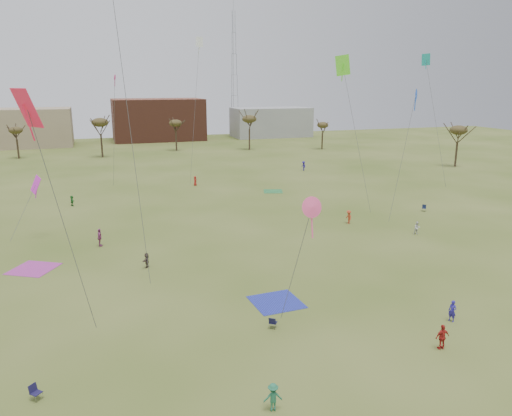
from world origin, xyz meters
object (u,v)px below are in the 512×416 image
object	(u,v)px
radio_tower	(234,74)
spectator_fore_a	(442,337)
camp_chair_right	(424,209)
camp_chair_center	(273,325)
flyer_near_right	(452,311)
camp_chair_left	(36,395)
flyer_near_center	(273,397)

from	to	relation	value
radio_tower	spectator_fore_a	bearing A→B (deg)	-100.13
spectator_fore_a	radio_tower	distance (m)	134.34
camp_chair_right	radio_tower	world-z (taller)	radio_tower
spectator_fore_a	camp_chair_center	bearing A→B (deg)	-32.70
camp_chair_center	flyer_near_right	bearing A→B (deg)	-156.91
camp_chair_left	radio_tower	distance (m)	138.32
flyer_near_center	camp_chair_right	size ratio (longest dim) A/B	1.77
camp_chair_center	radio_tower	size ratio (longest dim) A/B	0.02
flyer_near_center	flyer_near_right	world-z (taller)	flyer_near_right
camp_chair_center	camp_chair_left	bearing A→B (deg)	49.86
spectator_fore_a	camp_chair_left	size ratio (longest dim) A/B	1.94
camp_chair_left	spectator_fore_a	bearing A→B (deg)	-51.43
flyer_near_center	spectator_fore_a	xyz separation A→B (m)	(12.38, 2.30, 0.07)
flyer_near_right	camp_chair_right	distance (m)	32.07
flyer_near_center	camp_chair_center	size ratio (longest dim) A/B	1.77
camp_chair_left	camp_chair_center	distance (m)	15.26
camp_chair_right	flyer_near_right	bearing A→B (deg)	-84.39
flyer_near_right	spectator_fore_a	distance (m)	4.32
flyer_near_center	camp_chair_center	bearing A→B (deg)	-103.69
radio_tower	camp_chair_center	bearing A→B (deg)	-104.67
flyer_near_center	camp_chair_center	world-z (taller)	flyer_near_center
flyer_near_right	camp_chair_center	xyz separation A→B (m)	(-12.51, 3.05, -0.53)
flyer_near_center	camp_chair_left	bearing A→B (deg)	-15.60
camp_chair_right	spectator_fore_a	bearing A→B (deg)	-86.07
camp_chair_right	flyer_near_center	bearing A→B (deg)	-97.10
flyer_near_center	spectator_fore_a	distance (m)	12.59
camp_chair_left	flyer_near_center	bearing A→B (deg)	-67.65
radio_tower	camp_chair_left	bearing A→B (deg)	-110.32
flyer_near_center	radio_tower	size ratio (longest dim) A/B	0.04
spectator_fore_a	camp_chair_right	distance (m)	36.27
camp_chair_right	camp_chair_center	bearing A→B (deg)	-102.83
spectator_fore_a	camp_chair_center	size ratio (longest dim) A/B	1.94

